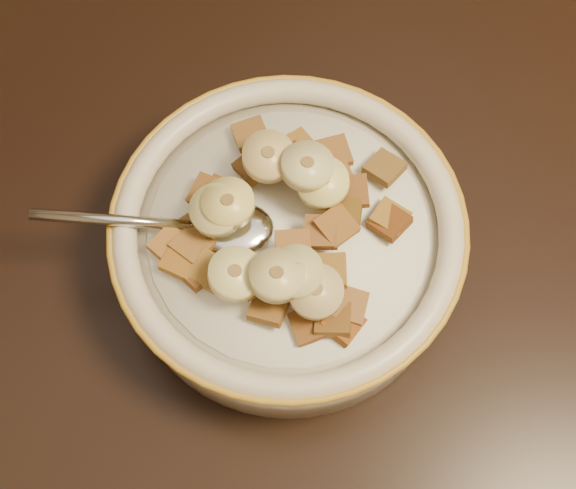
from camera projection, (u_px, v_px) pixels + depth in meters
floor at (403, 376)px, 1.31m from camera, size 4.00×4.50×0.10m
table at (541, 110)px, 0.60m from camera, size 1.42×0.93×0.04m
cereal_bowl at (288, 248)px, 0.50m from camera, size 0.20×0.20×0.05m
milk at (288, 232)px, 0.48m from camera, size 0.17×0.17×0.00m
spoon at (233, 228)px, 0.48m from camera, size 0.06×0.06×0.01m
cereal_square_0 at (343, 323)px, 0.45m from camera, size 0.03×0.03×0.01m
cereal_square_1 at (351, 192)px, 0.48m from camera, size 0.03×0.03×0.01m
cereal_square_2 at (298, 148)px, 0.49m from camera, size 0.02×0.02×0.01m
cereal_square_3 at (310, 158)px, 0.49m from camera, size 0.03×0.03×0.01m
cereal_square_4 at (337, 180)px, 0.48m from camera, size 0.02×0.03×0.01m
cereal_square_5 at (288, 155)px, 0.49m from camera, size 0.03×0.03×0.01m
cereal_square_6 at (250, 134)px, 0.50m from camera, size 0.03×0.03×0.01m
cereal_square_7 at (310, 324)px, 0.45m from camera, size 0.03×0.03×0.01m
cereal_square_8 at (344, 214)px, 0.47m from camera, size 0.03×0.03×0.01m
cereal_square_9 at (181, 261)px, 0.46m from camera, size 0.03×0.03×0.01m
cereal_square_10 at (293, 247)px, 0.45m from camera, size 0.03×0.03×0.01m
cereal_square_11 at (220, 203)px, 0.48m from camera, size 0.03×0.03×0.01m
cereal_square_12 at (220, 195)px, 0.48m from camera, size 0.03×0.03×0.01m
cereal_square_13 at (385, 168)px, 0.49m from camera, size 0.02×0.02×0.01m
cereal_square_14 at (209, 271)px, 0.46m from camera, size 0.03×0.03×0.01m
cereal_square_15 at (336, 226)px, 0.46m from camera, size 0.02×0.02×0.01m
cereal_square_16 at (321, 232)px, 0.46m from camera, size 0.03×0.03×0.01m
cereal_square_17 at (171, 246)px, 0.47m from camera, size 0.02×0.02×0.01m
cereal_square_18 at (280, 162)px, 0.48m from camera, size 0.03×0.03×0.01m
cereal_square_19 at (390, 218)px, 0.48m from camera, size 0.03×0.03×0.01m
cereal_square_20 at (197, 270)px, 0.46m from camera, size 0.02×0.02×0.01m
cereal_square_21 at (329, 271)px, 0.46m from camera, size 0.03×0.03×0.01m
cereal_square_22 at (256, 278)px, 0.45m from camera, size 0.02×0.02×0.01m
cereal_square_23 at (348, 305)px, 0.46m from camera, size 0.03×0.03×0.01m
cereal_square_24 at (254, 166)px, 0.49m from camera, size 0.02×0.02×0.01m
cereal_square_25 at (269, 307)px, 0.45m from camera, size 0.03×0.03×0.01m
cereal_square_26 at (389, 222)px, 0.48m from camera, size 0.02×0.02×0.01m
cereal_square_27 at (333, 153)px, 0.49m from camera, size 0.03×0.03×0.01m
cereal_square_28 at (333, 319)px, 0.45m from camera, size 0.03×0.03×0.01m
cereal_square_29 at (192, 246)px, 0.47m from camera, size 0.02×0.02×0.01m
cereal_square_30 at (208, 193)px, 0.48m from camera, size 0.03×0.03×0.01m
cereal_square_31 at (188, 233)px, 0.47m from camera, size 0.02×0.02×0.01m
banana_slice_0 at (323, 183)px, 0.46m from camera, size 0.04×0.04×0.02m
banana_slice_1 at (236, 274)px, 0.45m from camera, size 0.04×0.04×0.01m
banana_slice_2 at (277, 276)px, 0.44m from camera, size 0.03×0.03×0.02m
banana_slice_3 at (216, 210)px, 0.46m from camera, size 0.04×0.04×0.01m
banana_slice_4 at (296, 273)px, 0.44m from camera, size 0.04×0.04×0.01m
banana_slice_5 at (268, 156)px, 0.47m from camera, size 0.04×0.04×0.01m
banana_slice_6 at (228, 204)px, 0.46m from camera, size 0.04×0.04×0.01m
banana_slice_7 at (316, 292)px, 0.44m from camera, size 0.03×0.03×0.01m
banana_slice_8 at (307, 166)px, 0.46m from camera, size 0.03×0.03×0.01m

